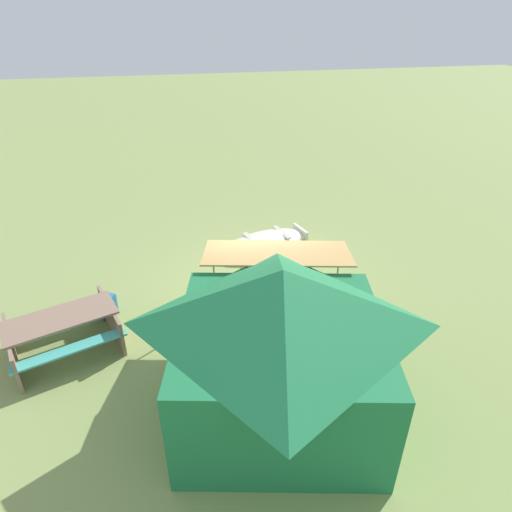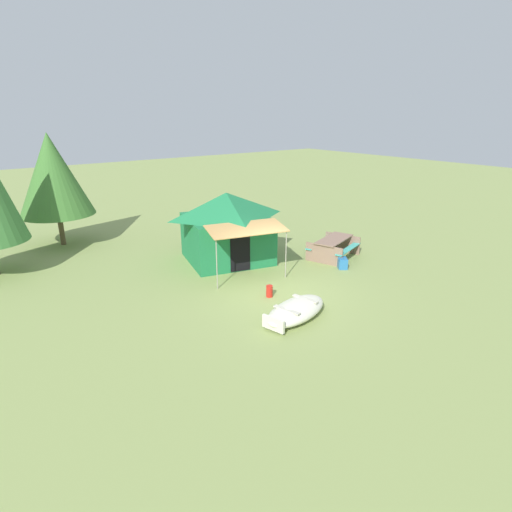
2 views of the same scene
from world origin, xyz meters
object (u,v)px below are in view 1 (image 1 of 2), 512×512
Objects in this scene: picnic_table at (63,329)px; fuel_can at (271,276)px; canvas_cabin_tent at (281,344)px; cooler_box at (104,306)px; beached_rowboat at (267,242)px.

picnic_table is 6.29× the size of fuel_can.
picnic_table is at bearing -33.13° from canvas_cabin_tent.
cooler_box is 3.82m from fuel_can.
picnic_table reaches higher than beached_rowboat.
picnic_table is (4.75, 3.00, 0.25)m from beached_rowboat.
beached_rowboat is 1.06× the size of picnic_table.
beached_rowboat is 6.69× the size of fuel_can.
canvas_cabin_tent is at bearing 131.07° from cooler_box.
canvas_cabin_tent is at bearing 76.86° from fuel_can.
canvas_cabin_tent is 12.83× the size of fuel_can.
fuel_can is at bearing -162.46° from picnic_table.
beached_rowboat reaches higher than cooler_box.
fuel_can is (-4.43, -1.40, -0.32)m from picnic_table.
fuel_can is at bearing 78.54° from beached_rowboat.
cooler_box is at bearing -120.79° from picnic_table.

